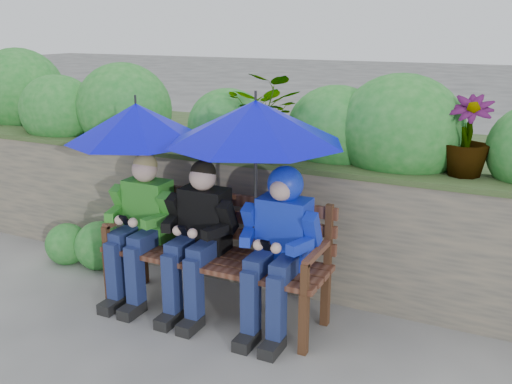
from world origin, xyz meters
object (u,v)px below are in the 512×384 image
at_px(boy_left, 141,221).
at_px(boy_middle, 198,231).
at_px(boy_right, 279,238).
at_px(umbrella_left, 137,122).
at_px(umbrella_right, 256,122).
at_px(park_bench, 218,246).

height_order(boy_left, boy_middle, boy_left).
bearing_deg(boy_right, umbrella_left, 177.88).
bearing_deg(umbrella_right, boy_middle, -176.51).
distance_m(umbrella_left, umbrella_right, 0.97).
bearing_deg(umbrella_right, park_bench, 171.01).
height_order(boy_middle, umbrella_right, umbrella_right).
bearing_deg(boy_right, park_bench, 172.40).
height_order(boy_left, umbrella_right, umbrella_right).
bearing_deg(umbrella_left, boy_middle, -5.82).
bearing_deg(umbrella_left, boy_right, -2.12).
xyz_separation_m(boy_left, umbrella_right, (0.94, 0.03, 0.81)).
bearing_deg(umbrella_left, boy_left, -63.42).
distance_m(park_bench, umbrella_right, 0.99).
distance_m(boy_middle, boy_right, 0.62).
relative_size(boy_left, umbrella_left, 1.09).
height_order(boy_middle, boy_right, boy_right).
bearing_deg(umbrella_right, boy_left, -178.34).
bearing_deg(boy_left, park_bench, 7.30).
height_order(boy_middle, umbrella_left, umbrella_left).
relative_size(park_bench, boy_right, 1.46).
bearing_deg(boy_middle, umbrella_left, 174.18).
relative_size(boy_left, umbrella_right, 0.95).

